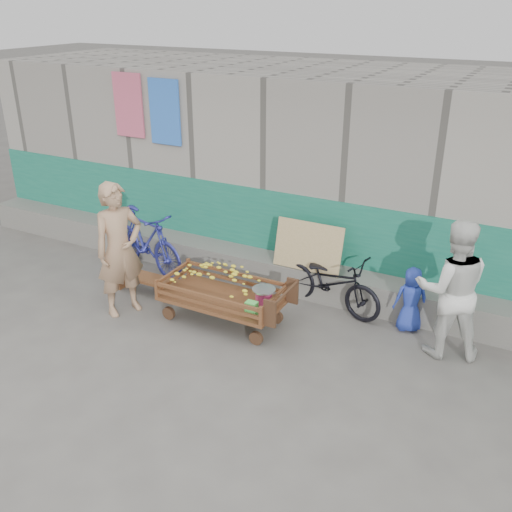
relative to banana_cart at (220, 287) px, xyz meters
The scene contains 9 objects.
ground 1.26m from the banana_cart, 66.17° to the right, with size 80.00×80.00×0.00m, color #514E4A.
building_wall 3.18m from the banana_cart, 81.23° to the left, with size 12.00×3.50×3.00m.
banana_cart is the anchor object (origin of this frame).
bench 1.45m from the banana_cart, behind, with size 1.03×0.31×0.26m.
vendor_man 1.44m from the banana_cart, 163.69° to the right, with size 0.68×0.45×1.86m, color #A37D5D.
woman 2.91m from the banana_cart, 12.63° to the left, with size 0.85×0.66×1.75m, color silver.
child 2.50m from the banana_cart, 22.67° to the left, with size 0.43×0.28×0.89m, color #263CAC.
bicycle_dark 1.55m from the banana_cart, 40.15° to the left, with size 0.55×1.59×0.84m, color black.
bicycle_blue 2.00m from the banana_cart, 156.38° to the left, with size 0.48×1.72×1.03m, color navy.
Camera 1 is at (3.08, -4.65, 4.00)m, focal length 40.00 mm.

